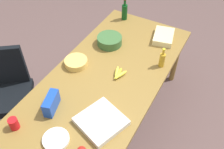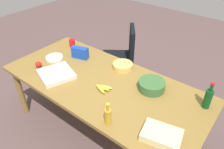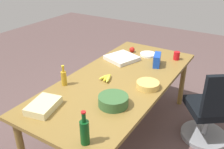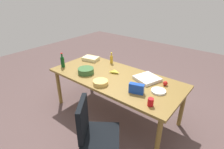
# 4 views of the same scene
# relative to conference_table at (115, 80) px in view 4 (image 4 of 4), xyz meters

# --- Properties ---
(ground_plane) EXTENTS (10.00, 10.00, 0.00)m
(ground_plane) POSITION_rel_conference_table_xyz_m (0.00, 0.00, -0.72)
(ground_plane) COLOR brown
(conference_table) EXTENTS (2.36, 1.08, 0.79)m
(conference_table) POSITION_rel_conference_table_xyz_m (0.00, 0.00, 0.00)
(conference_table) COLOR olive
(conference_table) RESTS_ON ground
(office_chair) EXTENTS (0.67, 0.67, 0.98)m
(office_chair) POSITION_rel_conference_table_xyz_m (-0.47, 0.98, -0.34)
(office_chair) COLOR gray
(office_chair) RESTS_ON ground
(apple_red) EXTENTS (0.08, 0.08, 0.08)m
(apple_red) POSITION_rel_conference_table_xyz_m (-0.81, -0.26, 0.11)
(apple_red) COLOR red
(apple_red) RESTS_ON conference_table
(chip_bowl) EXTENTS (0.25, 0.25, 0.07)m
(chip_bowl) POSITION_rel_conference_table_xyz_m (0.01, 0.37, 0.10)
(chip_bowl) COLOR #DDB458
(chip_bowl) RESTS_ON conference_table
(paper_plate_stack) EXTENTS (0.28, 0.28, 0.03)m
(paper_plate_stack) POSITION_rel_conference_table_xyz_m (-0.82, -0.01, 0.08)
(paper_plate_stack) COLOR white
(paper_plate_stack) RESTS_ON conference_table
(sheet_cake) EXTENTS (0.36, 0.29, 0.07)m
(sheet_cake) POSITION_rel_conference_table_xyz_m (0.88, -0.29, 0.10)
(sheet_cake) COLOR beige
(sheet_cake) RESTS_ON conference_table
(red_solo_cup) EXTENTS (0.09, 0.09, 0.11)m
(red_solo_cup) POSITION_rel_conference_table_xyz_m (-0.89, 0.37, 0.12)
(red_solo_cup) COLOR red
(red_solo_cup) RESTS_ON conference_table
(banana_bunch) EXTENTS (0.19, 0.14, 0.04)m
(banana_bunch) POSITION_rel_conference_table_xyz_m (0.09, -0.10, 0.09)
(banana_bunch) COLOR yellow
(banana_bunch) RESTS_ON conference_table
(chip_bag_blue) EXTENTS (0.23, 0.14, 0.15)m
(chip_bag_blue) POSITION_rel_conference_table_xyz_m (-0.57, 0.22, 0.14)
(chip_bag_blue) COLOR #1742B4
(chip_bag_blue) RESTS_ON conference_table
(dressing_bottle) EXTENTS (0.08, 0.08, 0.23)m
(dressing_bottle) POSITION_rel_conference_table_xyz_m (0.43, -0.43, 0.16)
(dressing_bottle) COLOR gold
(dressing_bottle) RESTS_ON conference_table
(salad_bowl) EXTENTS (0.35, 0.35, 0.10)m
(salad_bowl) POSITION_rel_conference_table_xyz_m (0.49, 0.23, 0.12)
(salad_bowl) COLOR #376233
(salad_bowl) RESTS_ON conference_table
(pizza_box) EXTENTS (0.46, 0.46, 0.05)m
(pizza_box) POSITION_rel_conference_table_xyz_m (-0.50, -0.24, 0.09)
(pizza_box) COLOR silver
(pizza_box) RESTS_ON conference_table
(wine_bottle) EXTENTS (0.09, 0.09, 0.29)m
(wine_bottle) POSITION_rel_conference_table_xyz_m (1.04, 0.32, 0.18)
(wine_bottle) COLOR #0C4318
(wine_bottle) RESTS_ON conference_table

